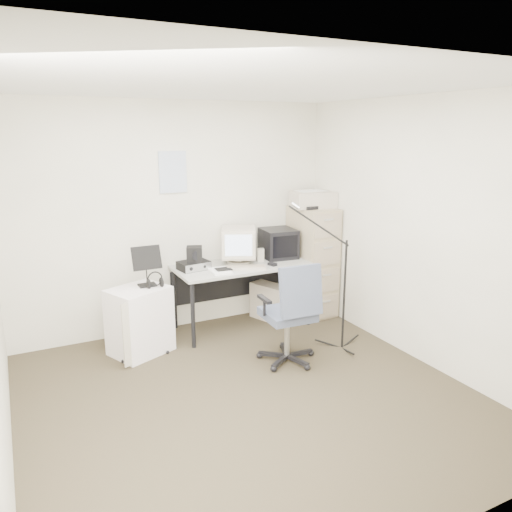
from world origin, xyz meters
name	(u,v)px	position (x,y,z in m)	size (l,w,h in m)	color
floor	(249,397)	(0.00, 0.00, -0.01)	(3.60, 3.60, 0.01)	#383321
ceiling	(248,85)	(0.00, 0.00, 2.50)	(3.60, 3.60, 0.01)	white
wall_back	(176,218)	(0.00, 1.80, 1.25)	(3.60, 0.02, 2.50)	silver
wall_front	(417,334)	(0.00, -1.80, 1.25)	(3.60, 0.02, 2.50)	silver
wall_right	(420,232)	(1.80, 0.00, 1.25)	(0.02, 3.60, 2.50)	silver
wall_calendar	(173,172)	(-0.02, 1.79, 1.75)	(0.30, 0.02, 0.44)	white
filing_cabinet	(312,261)	(1.58, 1.48, 0.65)	(0.40, 0.60, 1.30)	#9E927C
printer	(313,199)	(1.58, 1.50, 1.39)	(0.49, 0.33, 0.19)	#C3B39E
desk	(242,296)	(0.63, 1.45, 0.36)	(1.50, 0.70, 0.73)	#B1B1AB
crt_monitor	(238,245)	(0.62, 1.53, 0.93)	(0.37, 0.39, 0.41)	#C3B39E
crt_tv	(278,243)	(1.16, 1.57, 0.90)	(0.37, 0.39, 0.34)	black
desk_speaker	(260,255)	(0.89, 1.50, 0.80)	(0.08, 0.08, 0.14)	#BEB59E
keyboard	(246,268)	(0.59, 1.28, 0.74)	(0.44, 0.16, 0.02)	#C3B39E
mouse	(272,264)	(0.91, 1.26, 0.74)	(0.06, 0.10, 0.03)	black
radio_receiver	(194,265)	(0.08, 1.51, 0.77)	(0.31, 0.22, 0.09)	black
radio_speaker	(194,254)	(0.09, 1.50, 0.90)	(0.16, 0.15, 0.16)	black
papers	(220,271)	(0.30, 1.30, 0.74)	(0.20, 0.27, 0.02)	white
pc_tower	(269,302)	(1.01, 1.51, 0.21)	(0.20, 0.46, 0.43)	#C3B39E
office_chair	(287,312)	(0.63, 0.45, 0.50)	(0.58, 0.58, 1.01)	#394059
side_cart	(140,321)	(-0.58, 1.29, 0.34)	(0.54, 0.44, 0.68)	white
music_stand	(146,266)	(-0.48, 1.33, 0.88)	(0.28, 0.15, 0.42)	black
headphones	(155,282)	(-0.42, 1.24, 0.73)	(0.17, 0.17, 0.03)	black
mic_stand	(345,278)	(1.30, 0.46, 0.74)	(0.02, 0.02, 1.48)	black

